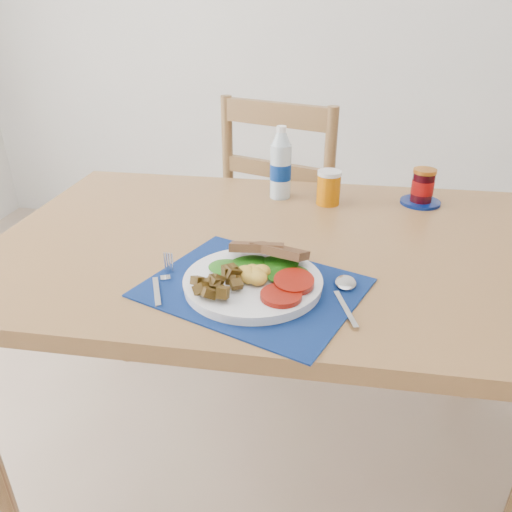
{
  "coord_description": "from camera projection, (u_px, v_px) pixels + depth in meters",
  "views": [
    {
      "loc": [
        0.11,
        -0.9,
        1.28
      ],
      "look_at": [
        -0.03,
        0.0,
        0.8
      ],
      "focal_mm": 35.0,
      "sensor_mm": 36.0,
      "label": 1
    }
  ],
  "objects": [
    {
      "name": "breakfast_plate",
      "position": [
        250.0,
        279.0,
        1.01
      ],
      "size": [
        0.28,
        0.28,
        0.07
      ],
      "rotation": [
        0.0,
        0.0,
        -0.07
      ],
      "color": "silver",
      "rests_on": "placemat"
    },
    {
      "name": "water_bottle",
      "position": [
        281.0,
        167.0,
        1.45
      ],
      "size": [
        0.06,
        0.06,
        0.21
      ],
      "color": "#ADBFCC",
      "rests_on": "table"
    },
    {
      "name": "spoon",
      "position": [
        346.0,
        291.0,
        1.0
      ],
      "size": [
        0.05,
        0.19,
        0.01
      ],
      "rotation": [
        0.0,
        0.0,
        0.31
      ],
      "color": "#B2B5BA",
      "rests_on": "placemat"
    },
    {
      "name": "chair_far",
      "position": [
        290.0,
        202.0,
        1.87
      ],
      "size": [
        0.56,
        0.55,
        1.2
      ],
      "rotation": [
        0.0,
        0.0,
        2.79
      ],
      "color": "#53341E",
      "rests_on": "ground"
    },
    {
      "name": "table",
      "position": [
        280.0,
        270.0,
        1.26
      ],
      "size": [
        1.4,
        0.9,
        0.75
      ],
      "color": "brown",
      "rests_on": "ground"
    },
    {
      "name": "placemat",
      "position": [
        253.0,
        287.0,
        1.02
      ],
      "size": [
        0.5,
        0.45,
        0.0
      ],
      "primitive_type": "cube",
      "rotation": [
        0.0,
        0.0,
        -0.38
      ],
      "color": "black",
      "rests_on": "table"
    },
    {
      "name": "jam_on_saucer",
      "position": [
        422.0,
        189.0,
        1.42
      ],
      "size": [
        0.11,
        0.11,
        0.1
      ],
      "color": "#05165A",
      "rests_on": "table"
    },
    {
      "name": "fork",
      "position": [
        162.0,
        283.0,
        1.03
      ],
      "size": [
        0.05,
        0.16,
        0.0
      ],
      "rotation": [
        0.0,
        0.0,
        0.39
      ],
      "color": "#B2B5BA",
      "rests_on": "placemat"
    },
    {
      "name": "juice_glass",
      "position": [
        329.0,
        189.0,
        1.42
      ],
      "size": [
        0.07,
        0.07,
        0.09
      ],
      "primitive_type": "cylinder",
      "color": "#B45E04",
      "rests_on": "table"
    }
  ]
}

